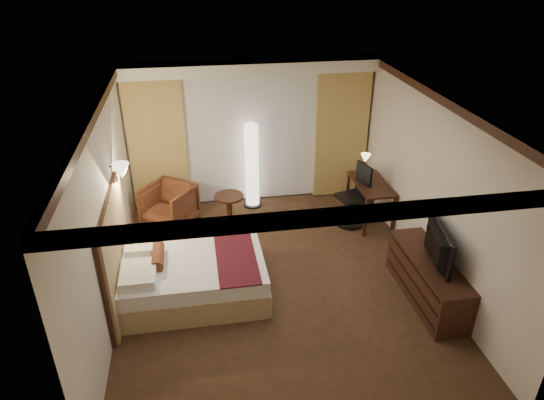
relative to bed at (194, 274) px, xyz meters
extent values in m
cube|color=#332413|center=(1.20, 0.04, -0.29)|extent=(4.50, 5.50, 0.01)
cube|color=white|center=(1.20, 0.04, 2.41)|extent=(4.50, 5.50, 0.01)
cube|color=beige|center=(1.20, 2.79, 1.06)|extent=(4.50, 0.02, 2.70)
cube|color=beige|center=(-1.05, 0.04, 1.06)|extent=(0.02, 5.50, 2.70)
cube|color=beige|center=(3.45, 0.04, 1.06)|extent=(0.02, 5.50, 2.70)
cube|color=white|center=(1.20, 2.54, 2.31)|extent=(4.50, 0.50, 0.20)
cube|color=silver|center=(1.20, 2.71, 0.96)|extent=(2.48, 0.04, 2.45)
cube|color=tan|center=(-0.50, 2.65, 0.96)|extent=(1.00, 0.14, 2.45)
cube|color=tan|center=(2.90, 2.65, 0.96)|extent=(1.00, 0.14, 2.45)
imported|color=#4A2316|center=(-0.38, 2.01, 0.11)|extent=(1.06, 1.05, 0.80)
imported|color=black|center=(3.17, -0.71, 0.64)|extent=(0.72, 1.07, 0.13)
camera|label=1|loc=(0.16, -5.69, 4.15)|focal=32.00mm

